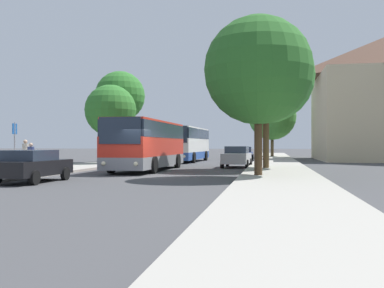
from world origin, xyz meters
TOP-DOWN VIEW (x-y plane):
  - ground_plane at (0.00, 0.00)m, footprint 300.00×300.00m
  - sidewalk_left at (-7.00, 0.00)m, footprint 4.00×120.00m
  - sidewalk_right at (7.00, 0.00)m, footprint 4.00×120.00m
  - bus_front at (-1.38, 5.12)m, footprint 2.95×10.88m
  - bus_middle at (-1.44, 19.95)m, footprint 2.90×11.00m
  - parked_car_left_curb at (-3.94, -4.75)m, footprint 2.04×4.38m
  - parked_car_right_near at (4.09, 9.84)m, footprint 2.11×4.48m
  - parked_car_right_far at (3.73, 25.47)m, footprint 1.95×4.20m
  - bus_stop_sign at (-7.58, -0.21)m, footprint 0.08×0.45m
  - pedestrian_waiting_near at (-7.57, 0.90)m, footprint 0.36×0.36m
  - pedestrian_waiting_far at (-6.36, -0.62)m, footprint 0.36×0.36m
  - tree_left_near at (-7.27, 16.75)m, footprint 4.63×4.63m
  - tree_left_far at (-6.44, 11.98)m, footprint 4.22×4.22m
  - tree_right_near at (5.91, -0.42)m, footprint 5.48×5.48m
  - tree_right_mid at (6.77, 35.98)m, footprint 6.19×6.19m
  - tree_right_far at (6.23, 6.70)m, footprint 6.34×6.34m

SIDE VIEW (x-z plane):
  - ground_plane at x=0.00m, z-range 0.00..0.00m
  - sidewalk_left at x=-7.00m, z-range 0.00..0.15m
  - sidewalk_right at x=7.00m, z-range 0.00..0.15m
  - parked_car_right_far at x=3.73m, z-range 0.03..1.46m
  - parked_car_left_curb at x=-3.94m, z-range 0.04..1.48m
  - parked_car_right_near at x=4.09m, z-range 0.03..1.58m
  - pedestrian_waiting_far at x=-6.36m, z-range 0.15..1.78m
  - pedestrian_waiting_near at x=-7.57m, z-range 0.16..1.98m
  - bus_front at x=-1.38m, z-range 0.12..3.30m
  - bus_middle at x=-1.44m, z-range 0.11..3.42m
  - bus_stop_sign at x=-7.58m, z-range 0.47..3.23m
  - tree_left_far at x=-6.44m, z-range 1.25..7.71m
  - tree_right_mid at x=6.77m, z-range 1.20..9.52m
  - tree_right_near at x=5.91m, z-range 1.41..9.42m
  - tree_left_near at x=-7.27m, z-range 1.98..10.33m
  - tree_right_far at x=6.23m, z-range 1.59..10.85m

